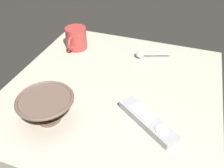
{
  "coord_description": "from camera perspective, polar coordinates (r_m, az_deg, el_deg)",
  "views": [
    {
      "loc": [
        -0.53,
        -0.18,
        0.52
      ],
      "look_at": [
        -0.01,
        0.0,
        0.07
      ],
      "focal_mm": 37.75,
      "sensor_mm": 36.0,
      "label": 1
    }
  ],
  "objects": [
    {
      "name": "ground_plane",
      "position": [
        0.77,
        0.23,
        -3.7
      ],
      "size": [
        6.0,
        6.0,
        0.0
      ],
      "primitive_type": "plane",
      "color": "black"
    },
    {
      "name": "table",
      "position": [
        0.75,
        0.24,
        -2.31
      ],
      "size": [
        0.66,
        0.65,
        0.05
      ],
      "color": "#B7AD99",
      "rests_on": "ground"
    },
    {
      "name": "cereal_bowl",
      "position": [
        0.63,
        -15.52,
        -5.53
      ],
      "size": [
        0.15,
        0.15,
        0.08
      ],
      "color": "brown",
      "rests_on": "table"
    },
    {
      "name": "coffee_mug",
      "position": [
        0.93,
        -8.69,
        10.88
      ],
      "size": [
        0.11,
        0.08,
        0.08
      ],
      "color": "#A53833",
      "rests_on": "table"
    },
    {
      "name": "teaspoon",
      "position": [
        0.88,
        7.31,
        7.18
      ],
      "size": [
        0.06,
        0.12,
        0.03
      ],
      "color": "silver",
      "rests_on": "table"
    },
    {
      "name": "tv_remote_near",
      "position": [
        0.63,
        8.52,
        -8.7
      ],
      "size": [
        0.14,
        0.18,
        0.02
      ],
      "color": "#9E9EA3",
      "rests_on": "table"
    }
  ]
}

